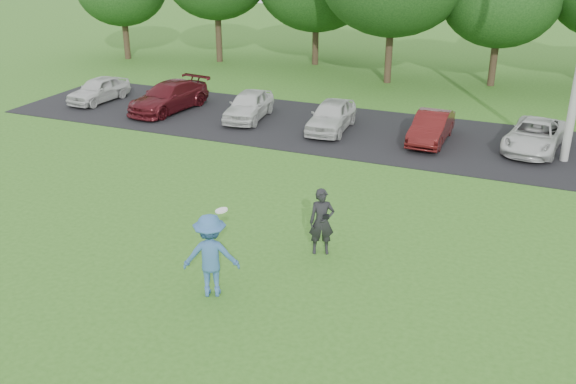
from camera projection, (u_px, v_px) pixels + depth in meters
name	position (u px, v px, depth m)	size (l,w,h in m)	color
ground	(226.00, 305.00, 13.99)	(100.00, 100.00, 0.00)	#34681D
parking_lot	(381.00, 134.00, 25.03)	(32.00, 6.50, 0.03)	black
frisbee_player	(211.00, 255.00, 14.03)	(1.43, 1.15, 2.13)	#37639B
camera_bystander	(322.00, 222.00, 15.85)	(0.74, 0.63, 1.72)	black
parked_cars	(391.00, 121.00, 24.60)	(27.83, 4.84, 1.24)	silver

